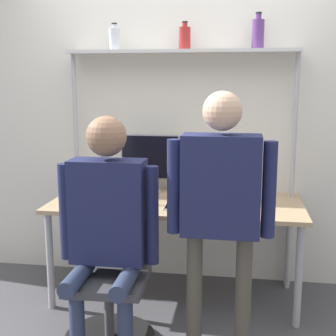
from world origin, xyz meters
The scene contains 13 objects.
ground_plane centered at (0.00, 0.00, 0.00)m, with size 12.00×12.00×0.00m, color #4C4C51.
wall_back centered at (0.00, 0.84, 1.35)m, with size 8.00×0.06×2.70m.
desk centered at (0.00, 0.42, 0.67)m, with size 1.84×0.79×0.74m.
shelf_unit centered at (0.00, 0.68, 1.54)m, with size 1.74×0.24×1.84m.
monitor centered at (-0.25, 0.68, 1.00)m, with size 0.47×0.18×0.46m.
laptop centered at (-0.27, 0.25, 0.81)m, with size 0.30×0.25×0.25m.
cell_phone centered at (-0.02, 0.23, 0.75)m, with size 0.07×0.15×0.01m.
office_chair centered at (-0.31, -0.28, 0.27)m, with size 0.56×0.56×0.90m.
person_seated centered at (-0.31, -0.32, 0.84)m, with size 0.61×0.48×1.42m.
person_standing centered at (0.36, -0.41, 0.99)m, with size 0.59×0.21×1.56m.
bottle_purple centered at (0.56, 0.68, 1.95)m, with size 0.09×0.09×0.26m.
bottle_clear centered at (-0.52, 0.68, 1.93)m, with size 0.08×0.08×0.20m.
bottle_red centered at (0.02, 0.68, 1.93)m, with size 0.09×0.09×0.21m.
Camera 1 is at (0.46, -2.89, 1.61)m, focal length 50.00 mm.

